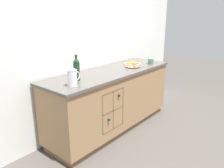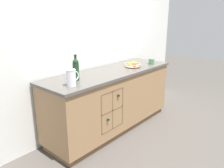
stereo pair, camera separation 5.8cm
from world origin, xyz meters
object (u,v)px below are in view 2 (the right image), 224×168
at_px(white_pitcher, 71,77).
at_px(ceramic_mug, 152,61).
at_px(standing_wine_bottle, 76,69).
at_px(fruit_bowl, 133,65).

height_order(white_pitcher, ceramic_mug, white_pitcher).
relative_size(ceramic_mug, standing_wine_bottle, 0.40).
distance_m(fruit_bowl, ceramic_mug, 0.39).
distance_m(ceramic_mug, standing_wine_bottle, 1.45).
bearing_deg(ceramic_mug, fruit_bowl, 165.73).
bearing_deg(white_pitcher, standing_wine_bottle, 36.78).
bearing_deg(standing_wine_bottle, fruit_bowl, -4.37).
relative_size(white_pitcher, ceramic_mug, 1.49).
relative_size(fruit_bowl, standing_wine_bottle, 0.81).
height_order(fruit_bowl, white_pitcher, white_pitcher).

